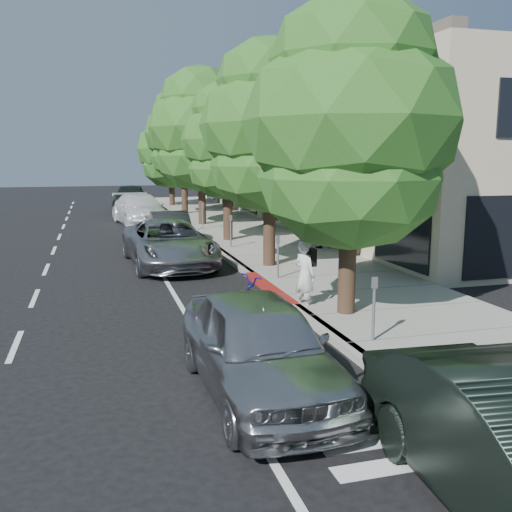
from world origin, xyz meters
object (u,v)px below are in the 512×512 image
object	(u,v)px
street_tree_2	(227,142)
dark_suv_far	(130,198)
near_car_a	(259,346)
street_tree_3	(201,130)
dark_sedan	(171,229)
street_tree_0	(351,126)
silver_suv	(169,243)
street_tree_5	(171,150)
street_tree_1	(270,128)
white_pickup	(140,210)
street_tree_4	(183,135)
pedestrian	(322,226)
bicycle	(231,303)
cyclist	(305,275)

from	to	relation	value
street_tree_2	dark_suv_far	bearing A→B (deg)	101.04
street_tree_2	near_car_a	distance (m)	16.19
street_tree_3	dark_sedan	bearing A→B (deg)	-111.81
street_tree_0	street_tree_2	size ratio (longest dim) A/B	1.06
street_tree_2	silver_suv	distance (m)	6.47
dark_suv_far	near_car_a	size ratio (longest dim) A/B	1.16
street_tree_5	silver_suv	size ratio (longest dim) A/B	1.23
street_tree_1	silver_suv	bearing A→B (deg)	154.18
street_tree_1	street_tree_3	xyz separation A→B (m)	(0.00, 12.00, 0.43)
dark_sedan	white_pickup	xyz separation A→B (m)	(-0.62, 7.90, 0.12)
white_pickup	street_tree_1	bearing A→B (deg)	-85.21
street_tree_3	dark_sedan	distance (m)	7.93
street_tree_5	white_pickup	size ratio (longest dim) A/B	1.21
street_tree_2	silver_suv	bearing A→B (deg)	-124.56
white_pickup	dark_suv_far	distance (m)	8.19
street_tree_2	near_car_a	size ratio (longest dim) A/B	1.47
dark_sedan	near_car_a	distance (m)	15.33
street_tree_4	near_car_a	xyz separation A→B (m)	(-3.10, -27.51, -4.15)
silver_suv	dark_suv_far	world-z (taller)	dark_suv_far
dark_suv_far	white_pickup	bearing A→B (deg)	-83.06
street_tree_0	pedestrian	xyz separation A→B (m)	(3.00, 8.83, -3.35)
street_tree_5	white_pickup	distance (m)	11.24
silver_suv	near_car_a	world-z (taller)	near_car_a
street_tree_0	street_tree_4	world-z (taller)	street_tree_4
street_tree_3	street_tree_4	size ratio (longest dim) A/B	1.03
dark_sedan	dark_suv_far	world-z (taller)	dark_suv_far
street_tree_2	street_tree_4	distance (m)	12.02
dark_sedan	pedestrian	world-z (taller)	pedestrian
street_tree_0	near_car_a	size ratio (longest dim) A/B	1.55
silver_suv	street_tree_0	bearing A→B (deg)	-70.82
street_tree_0	bicycle	bearing A→B (deg)	178.09
street_tree_5	pedestrian	world-z (taller)	street_tree_5
near_car_a	street_tree_3	bearing A→B (deg)	80.38
cyclist	street_tree_3	bearing A→B (deg)	-24.43
street_tree_5	dark_suv_far	size ratio (longest dim) A/B	1.29
street_tree_1	cyclist	size ratio (longest dim) A/B	4.30
white_pickup	street_tree_4	bearing A→B (deg)	46.24
bicycle	pedestrian	distance (m)	10.44
near_car_a	street_tree_0	bearing A→B (deg)	47.15
street_tree_3	cyclist	distance (m)	17.53
street_tree_5	silver_suv	distance (m)	22.95
street_tree_4	street_tree_5	size ratio (longest dim) A/B	1.16
street_tree_0	cyclist	size ratio (longest dim) A/B	4.19
street_tree_2	bicycle	world-z (taller)	street_tree_2
dark_suv_far	bicycle	bearing A→B (deg)	-82.24
street_tree_5	pedestrian	size ratio (longest dim) A/B	4.10
street_tree_3	cyclist	world-z (taller)	street_tree_3
street_tree_0	pedestrian	world-z (taller)	street_tree_0
street_tree_3	bicycle	world-z (taller)	street_tree_3
pedestrian	street_tree_0	bearing A→B (deg)	74.92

